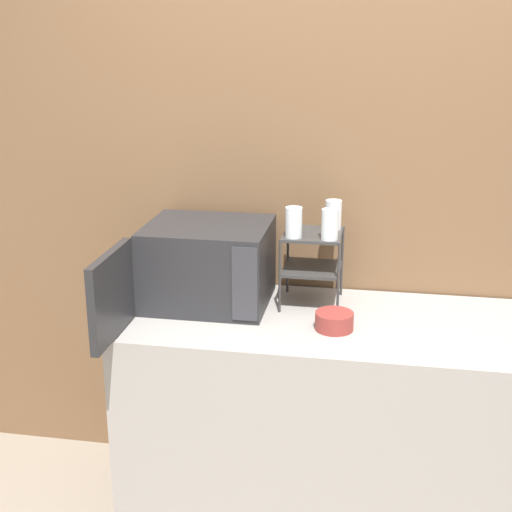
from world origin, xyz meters
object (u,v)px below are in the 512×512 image
glass_front_left (294,222)px  glass_back_right (333,215)px  microwave (204,265)px  glass_front_right (330,224)px  bowl (334,321)px  dish_rack (312,253)px

glass_front_left → glass_back_right: 0.20m
microwave → glass_front_left: (0.35, 0.01, 0.19)m
glass_back_right → glass_front_right: 0.15m
glass_front_right → bowl: (0.04, -0.17, -0.32)m
dish_rack → glass_front_left: bearing=-134.0°
dish_rack → glass_front_right: 0.17m
dish_rack → glass_front_left: size_ratio=2.51×
bowl → glass_back_right: bearing=96.6°
microwave → dish_rack: size_ratio=2.69×
dish_rack → glass_front_left: (-0.07, -0.07, 0.14)m
glass_front_left → glass_front_right: size_ratio=1.00×
glass_front_left → dish_rack: bearing=46.0°
dish_rack → glass_front_right: bearing=-47.2°
glass_back_right → bowl: bearing=-83.4°
glass_front_left → glass_front_right: bearing=-2.4°
glass_front_right → glass_front_left: bearing=177.6°
glass_back_right → glass_front_right: bearing=-91.1°
dish_rack → glass_back_right: size_ratio=2.51×
glass_front_right → dish_rack: bearing=132.8°
microwave → glass_back_right: bearing=16.7°
glass_back_right → glass_front_right: size_ratio=1.00×
dish_rack → glass_back_right: bearing=44.3°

